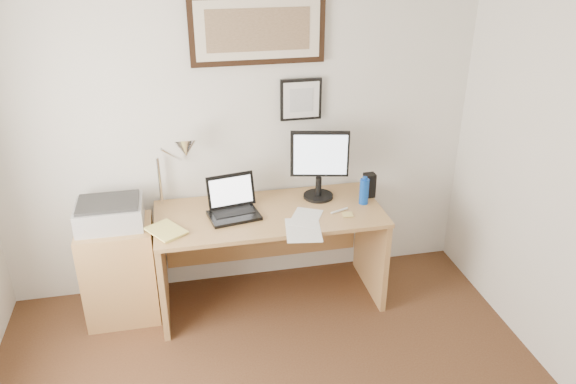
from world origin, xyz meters
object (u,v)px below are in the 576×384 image
object	(u,v)px
lcd_monitor	(319,162)
printer	(110,213)
book	(154,236)
laptop	(233,206)
side_cabinet	(120,271)
desk	(268,235)
water_bottle	(364,191)

from	to	relation	value
lcd_monitor	printer	world-z (taller)	lcd_monitor
book	laptop	bearing A→B (deg)	21.76
side_cabinet	desk	world-z (taller)	desk
water_bottle	desk	xyz separation A→B (m)	(-0.69, 0.09, -0.33)
book	desk	distance (m)	0.88
desk	lcd_monitor	xyz separation A→B (m)	(0.40, 0.06, 0.53)
water_bottle	printer	distance (m)	1.78
side_cabinet	book	distance (m)	0.54
desk	laptop	bearing A→B (deg)	-167.34
printer	desk	bearing A→B (deg)	0.30
printer	book	bearing A→B (deg)	-42.93
water_bottle	lcd_monitor	size ratio (longest dim) A/B	0.36
side_cabinet	laptop	xyz separation A→B (m)	(0.82, -0.02, 0.44)
side_cabinet	water_bottle	world-z (taller)	water_bottle
desk	lcd_monitor	world-z (taller)	lcd_monitor
side_cabinet	printer	size ratio (longest dim) A/B	1.66
lcd_monitor	printer	xyz separation A→B (m)	(-1.48, -0.07, -0.22)
side_cabinet	desk	xyz separation A→B (m)	(1.07, 0.04, 0.15)
lcd_monitor	printer	bearing A→B (deg)	-177.29
book	printer	xyz separation A→B (m)	(-0.29, 0.27, 0.06)
laptop	printer	bearing A→B (deg)	176.48
water_bottle	book	xyz separation A→B (m)	(-1.49, -0.18, -0.09)
side_cabinet	desk	size ratio (longest dim) A/B	0.46
desk	printer	size ratio (longest dim) A/B	3.64
book	lcd_monitor	bearing A→B (deg)	15.83
side_cabinet	printer	distance (m)	0.45
water_bottle	lcd_monitor	distance (m)	0.39
water_bottle	laptop	xyz separation A→B (m)	(-0.95, 0.03, -0.04)
water_bottle	lcd_monitor	bearing A→B (deg)	152.48
desk	printer	distance (m)	1.13
book	laptop	world-z (taller)	laptop
water_bottle	book	distance (m)	1.50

